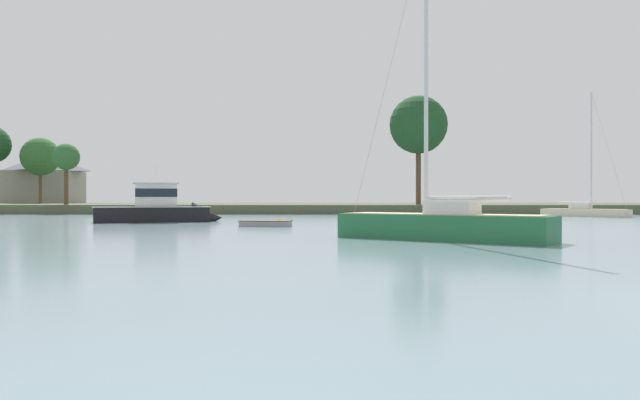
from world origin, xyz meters
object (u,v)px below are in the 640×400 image
(cruiser_black, at_px, (164,213))
(mooring_buoy_yellow, at_px, (279,221))
(sailboat_green, at_px, (442,233))
(mooring_buoy_orange, at_px, (430,221))
(dinghy_grey, at_px, (266,224))
(sailboat_cream, at_px, (584,214))

(cruiser_black, xyz_separation_m, mooring_buoy_yellow, (9.15, 1.18, -0.66))
(sailboat_green, bearing_deg, mooring_buoy_yellow, 112.37)
(cruiser_black, distance_m, sailboat_green, 27.49)
(mooring_buoy_orange, bearing_deg, cruiser_black, -178.84)
(sailboat_green, xyz_separation_m, mooring_buoy_orange, (3.28, 21.09, -0.23))
(sailboat_green, relative_size, mooring_buoy_orange, 27.51)
(dinghy_grey, bearing_deg, mooring_buoy_yellow, 88.70)
(cruiser_black, distance_m, sailboat_cream, 42.46)
(sailboat_green, height_order, mooring_buoy_yellow, sailboat_green)
(sailboat_cream, distance_m, mooring_buoy_orange, 23.13)
(mooring_buoy_orange, distance_m, mooring_buoy_yellow, 12.29)
(sailboat_cream, height_order, mooring_buoy_yellow, sailboat_cream)
(sailboat_cream, height_order, mooring_buoy_orange, sailboat_cream)
(dinghy_grey, xyz_separation_m, mooring_buoy_yellow, (0.21, 9.15, -0.08))
(mooring_buoy_orange, relative_size, mooring_buoy_yellow, 1.34)
(dinghy_grey, relative_size, mooring_buoy_yellow, 8.74)
(mooring_buoy_orange, xyz_separation_m, mooring_buoy_yellow, (-12.26, 0.75, -0.02))
(dinghy_grey, xyz_separation_m, sailboat_green, (9.19, -12.68, 0.18))
(mooring_buoy_yellow, bearing_deg, mooring_buoy_orange, -3.48)
(dinghy_grey, relative_size, sailboat_green, 0.24)
(cruiser_black, distance_m, mooring_buoy_yellow, 9.25)
(sailboat_cream, xyz_separation_m, sailboat_green, (-21.88, -34.83, 0.05))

